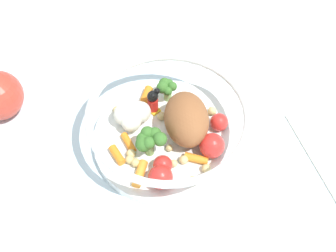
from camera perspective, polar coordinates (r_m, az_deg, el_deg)
ground_plane at (r=0.66m, az=-1.40°, el=-0.74°), size 2.40×2.40×0.00m
food_container at (r=0.62m, az=0.20°, el=-0.14°), size 0.21×0.21×0.07m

